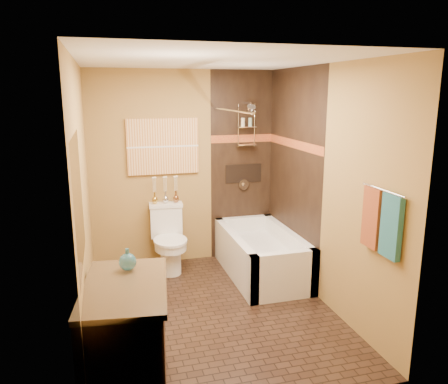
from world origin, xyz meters
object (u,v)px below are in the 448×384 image
object	(u,v)px
bathtub	(261,258)
vanity	(126,338)
sunset_painting	(163,146)
toilet	(169,238)

from	to	relation	value
bathtub	vanity	size ratio (longest dim) A/B	1.43
bathtub	vanity	xyz separation A→B (m)	(-1.72, -1.75, 0.21)
bathtub	vanity	world-z (taller)	vanity
bathtub	sunset_painting	bearing A→B (deg)	145.97
sunset_painting	vanity	distance (m)	2.79
sunset_painting	toilet	bearing A→B (deg)	-90.00
sunset_painting	toilet	size ratio (longest dim) A/B	1.08
sunset_painting	toilet	world-z (taller)	sunset_painting
vanity	bathtub	bearing A→B (deg)	52.91
bathtub	vanity	bearing A→B (deg)	-134.58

